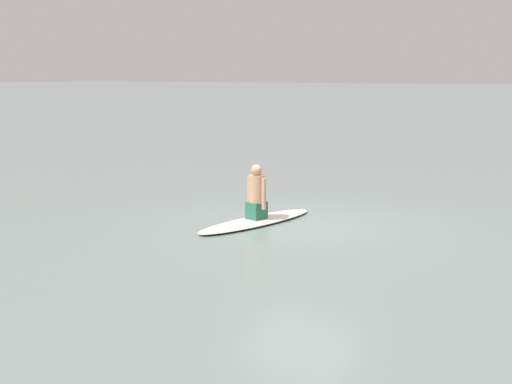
% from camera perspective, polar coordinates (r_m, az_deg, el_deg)
% --- Properties ---
extents(ground_plane, '(400.00, 400.00, 0.00)m').
position_cam_1_polar(ground_plane, '(13.05, 3.87, -2.82)').
color(ground_plane, slate).
extents(surfboard, '(3.11, 1.26, 0.09)m').
position_cam_1_polar(surfboard, '(13.27, 0.04, -2.39)').
color(surfboard, silver).
rests_on(surfboard, ground).
extents(person_paddler, '(0.39, 0.46, 1.05)m').
position_cam_1_polar(person_paddler, '(13.17, 0.04, -0.19)').
color(person_paddler, '#26664C').
rests_on(person_paddler, surfboard).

